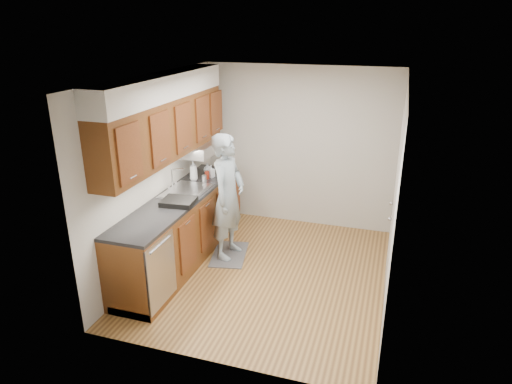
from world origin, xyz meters
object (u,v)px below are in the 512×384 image
soap_bottle_b (211,171)px  soda_can (207,175)px  soap_bottle_c (207,168)px  steel_can (204,179)px  soap_bottle_a (193,170)px  dish_rack (179,202)px  person (228,189)px

soap_bottle_b → soda_can: (-0.02, -0.10, -0.03)m
soap_bottle_c → soap_bottle_b: bearing=-51.5°
soap_bottle_b → steel_can: bearing=-88.1°
soap_bottle_a → soap_bottle_b: (0.19, 0.20, -0.06)m
steel_can → dish_rack: steel_can is taller
person → soda_can: size_ratio=16.84×
soap_bottle_a → steel_can: size_ratio=2.61×
soap_bottle_b → soda_can: bearing=-104.6°
soap_bottle_c → steel_can: (0.14, -0.43, -0.02)m
soap_bottle_a → soda_can: bearing=32.1°
soap_bottle_c → soda_can: 0.28m
soap_bottle_a → soap_bottle_c: (0.06, 0.36, -0.07)m
dish_rack → soap_bottle_b: bearing=85.4°
person → soda_can: bearing=53.7°
soap_bottle_a → soap_bottle_c: soap_bottle_a is taller
person → steel_can: (-0.46, 0.26, 0.00)m
soap_bottle_a → soap_bottle_b: bearing=46.5°
person → dish_rack: size_ratio=4.84×
soda_can → dish_rack: soda_can is taller
person → soap_bottle_c: size_ratio=12.37×
person → soap_bottle_b: (-0.47, 0.53, 0.04)m
soap_bottle_c → soda_can: size_ratio=1.36×
dish_rack → steel_can: bearing=85.1°
person → soap_bottle_a: bearing=68.4°
soap_bottle_b → soda_can: size_ratio=1.56×
person → dish_rack: (-0.45, -0.56, -0.02)m
soda_can → dish_rack: bearing=-87.5°
person → soda_can: person is taller
soap_bottle_c → dish_rack: 1.27m
person → dish_rack: bearing=147.2°
soap_bottle_b → soap_bottle_c: (-0.13, 0.16, -0.01)m
steel_can → dish_rack: size_ratio=0.29×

